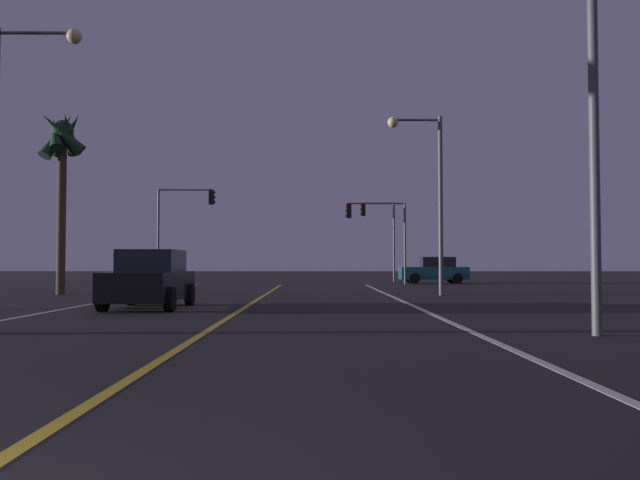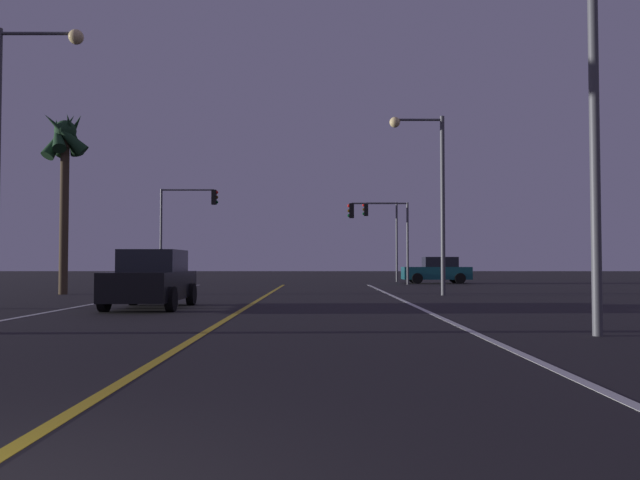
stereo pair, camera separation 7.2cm
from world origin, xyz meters
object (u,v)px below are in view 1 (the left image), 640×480
Objects in this scene: street_lamp_right_near at (558,45)px; traffic_light_near_left at (185,214)px; traffic_light_far_right at (378,223)px; traffic_light_near_right at (375,223)px; palm_tree_left_mid at (62,148)px; car_oncoming at (150,280)px; car_crossing_side at (434,271)px; street_lamp_right_far at (427,180)px; street_lamp_left_mid at (16,129)px.

traffic_light_near_left is at bearing -65.61° from street_lamp_right_near.
traffic_light_near_right is at bearing 82.47° from traffic_light_far_right.
traffic_light_near_left is 12.55m from palm_tree_left_mid.
car_oncoming is 25.81m from car_crossing_side.
traffic_light_near_left reaches higher than car_oncoming.
palm_tree_left_mid reaches higher than traffic_light_near_left.
car_oncoming is 27.58m from traffic_light_far_right.
palm_tree_left_mid is (-15.23, 0.86, 1.44)m from street_lamp_right_far.
traffic_light_near_right is 0.86× the size of traffic_light_near_left.
street_lamp_right_near is 14.82m from street_lamp_left_mid.
street_lamp_right_near is at bearing -45.30° from palm_tree_left_mid.
car_crossing_side is 23.91m from palm_tree_left_mid.
street_lamp_left_mid is at bearing -76.66° from palm_tree_left_mid.
palm_tree_left_mid is (-14.27, -12.12, 2.37)m from traffic_light_near_right.
car_oncoming is 0.55× the size of palm_tree_left_mid.
street_lamp_right_near is (12.43, -27.41, 0.98)m from traffic_light_near_left.
street_lamp_left_mid is 1.04× the size of palm_tree_left_mid.
car_crossing_side is at bearing -96.12° from street_lamp_right_near.
street_lamp_right_far is at bearing 90.71° from traffic_light_far_right.
traffic_light_far_right is 23.24m from palm_tree_left_mid.
street_lamp_right_near reaches higher than traffic_light_near_left.
street_lamp_left_mid reaches higher than street_lamp_right_far.
car_oncoming is 11.40m from palm_tree_left_mid.
traffic_light_near_right is (8.41, 20.32, 2.95)m from car_oncoming.
car_oncoming is at bearing 38.07° from street_lamp_right_far.
car_crossing_side is at bearing 8.35° from traffic_light_near_left.
car_oncoming is 1.00× the size of car_crossing_side.
traffic_light_far_right reaches higher than traffic_light_near_right.
palm_tree_left_mid is (-15.13, 15.28, 0.84)m from street_lamp_right_near.
traffic_light_near_left is at bearing 8.35° from car_crossing_side.
palm_tree_left_mid is at bearing -144.40° from car_oncoming.
car_crossing_side is at bearing 54.44° from street_lamp_left_mid.
traffic_light_near_right is 18.88m from palm_tree_left_mid.
street_lamp_right_far reaches higher than traffic_light_near_left.
street_lamp_left_mid is at bearing 59.12° from traffic_light_near_right.
street_lamp_right_near is 21.52m from palm_tree_left_mid.
traffic_light_far_right is 18.50m from street_lamp_right_far.
car_crossing_side is 0.74× the size of traffic_light_near_left.
traffic_light_far_right is 29.13m from street_lamp_left_mid.
traffic_light_near_left is at bearing -171.14° from car_oncoming.
street_lamp_left_mid reaches higher than palm_tree_left_mid.
street_lamp_right_near is at bearing 52.56° from car_oncoming.
street_lamp_left_mid is at bearing -86.78° from car_oncoming.
palm_tree_left_mid reaches higher than car_oncoming.
street_lamp_right_far is at bearing 78.60° from car_crossing_side.
traffic_light_near_right is at bearing 157.52° from car_oncoming.
traffic_light_near_right is at bearing -85.78° from street_lamp_right_far.
car_oncoming is at bearing 61.17° from car_crossing_side.
traffic_light_near_right is 5.56m from traffic_light_far_right.
traffic_light_far_right reaches higher than car_crossing_side.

